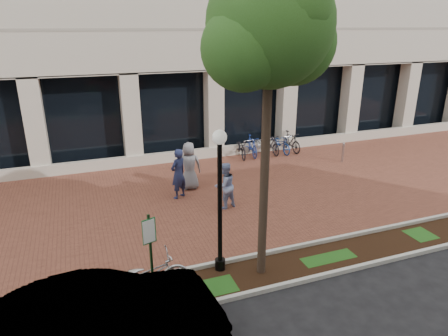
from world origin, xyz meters
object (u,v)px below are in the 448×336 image
object	(u,v)px
lamppost	(220,194)
sedan_near_curb	(98,326)
locked_bicycle	(147,276)
pedestrian_right	(189,166)
parking_sign	(150,246)
pedestrian_left	(178,174)
pedestrian_mid	(225,186)
street_tree	(271,33)
bollard	(343,152)
bike_rack_cluster	(266,145)

from	to	relation	value
lamppost	sedan_near_curb	world-z (taller)	lamppost
locked_bicycle	pedestrian_right	xyz separation A→B (m)	(2.78, 6.11, 0.42)
parking_sign	pedestrian_left	xyz separation A→B (m)	(2.05, 5.56, -0.47)
lamppost	sedan_near_curb	bearing A→B (deg)	-147.06
pedestrian_mid	pedestrian_right	bearing A→B (deg)	-87.88
street_tree	sedan_near_curb	bearing A→B (deg)	-159.07
lamppost	bollard	size ratio (longest dim) A/B	3.98
pedestrian_mid	bollard	bearing A→B (deg)	-174.75
street_tree	bike_rack_cluster	distance (m)	11.67
lamppost	parking_sign	bearing A→B (deg)	-162.98
pedestrian_left	pedestrian_mid	size ratio (longest dim) A/B	1.14
parking_sign	locked_bicycle	distance (m)	0.91
sedan_near_curb	street_tree	bearing A→B (deg)	-74.26
pedestrian_left	sedan_near_curb	size ratio (longest dim) A/B	0.40
parking_sign	sedan_near_curb	bearing A→B (deg)	-149.77
lamppost	bollard	bearing A→B (deg)	36.66
parking_sign	bike_rack_cluster	size ratio (longest dim) A/B	0.63
bollard	sedan_near_curb	size ratio (longest dim) A/B	0.20
lamppost	street_tree	size ratio (longest dim) A/B	0.51
street_tree	pedestrian_mid	distance (m)	6.58
pedestrian_right	bike_rack_cluster	xyz separation A→B (m)	(4.84, 3.04, -0.47)
bollard	locked_bicycle	bearing A→B (deg)	-147.33
pedestrian_mid	pedestrian_right	distance (m)	2.24
street_tree	sedan_near_curb	xyz separation A→B (m)	(-4.25, -1.63, -5.22)
lamppost	pedestrian_left	distance (m)	5.13
bollard	bike_rack_cluster	size ratio (longest dim) A/B	0.27
parking_sign	pedestrian_right	world-z (taller)	parking_sign
bollard	sedan_near_curb	world-z (taller)	sedan_near_curb
locked_bicycle	pedestrian_right	world-z (taller)	pedestrian_right
pedestrian_right	bike_rack_cluster	size ratio (longest dim) A/B	0.54
parking_sign	street_tree	bearing A→B (deg)	-16.13
street_tree	locked_bicycle	bearing A→B (deg)	179.11
pedestrian_left	pedestrian_right	size ratio (longest dim) A/B	1.01
sedan_near_curb	bike_rack_cluster	bearing A→B (deg)	-44.42
lamppost	pedestrian_right	size ratio (longest dim) A/B	2.01
parking_sign	sedan_near_curb	size ratio (longest dim) A/B	0.46
bollard	bike_rack_cluster	distance (m)	3.76
street_tree	pedestrian_mid	bearing A→B (deg)	83.70
pedestrian_left	sedan_near_curb	xyz separation A→B (m)	(-3.37, -7.07, -0.16)
locked_bicycle	pedestrian_left	world-z (taller)	pedestrian_left
parking_sign	bollard	distance (m)	12.51
parking_sign	pedestrian_right	distance (m)	6.84
bike_rack_cluster	parking_sign	bearing A→B (deg)	-126.38
parking_sign	pedestrian_mid	bearing A→B (deg)	32.45
pedestrian_right	sedan_near_curb	size ratio (longest dim) A/B	0.39
bollard	sedan_near_curb	bearing A→B (deg)	-144.33
street_tree	sedan_near_curb	size ratio (longest dim) A/B	1.56
locked_bicycle	sedan_near_curb	xyz separation A→B (m)	(-1.21, -1.67, 0.26)
pedestrian_left	bike_rack_cluster	distance (m)	6.65
lamppost	street_tree	bearing A→B (deg)	-24.25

